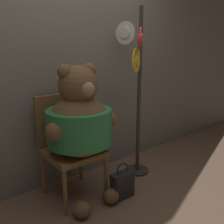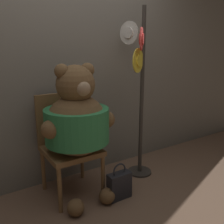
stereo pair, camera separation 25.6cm
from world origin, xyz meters
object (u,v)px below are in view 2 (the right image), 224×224
(teddy_bear, at_px, (77,121))
(handbag_on_ground, at_px, (119,185))
(chair, at_px, (67,140))
(hat_display_rack, at_px, (139,90))

(teddy_bear, height_order, handbag_on_ground, teddy_bear)
(chair, bearing_deg, handbag_on_ground, -50.76)
(hat_display_rack, bearing_deg, handbag_on_ground, -146.66)
(chair, height_order, handbag_on_ground, chair)
(teddy_bear, bearing_deg, handbag_on_ground, -38.75)
(chair, height_order, hat_display_rack, hat_display_rack)
(chair, relative_size, handbag_on_ground, 2.70)
(chair, xyz_separation_m, handbag_on_ground, (0.35, -0.43, -0.40))
(teddy_bear, distance_m, hat_display_rack, 0.81)
(hat_display_rack, height_order, handbag_on_ground, hat_display_rack)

